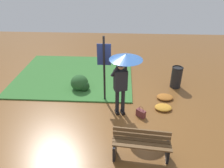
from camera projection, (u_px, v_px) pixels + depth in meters
ground_plane at (124, 114)px, 6.89m from camera, size 18.00×18.00×0.00m
grass_verge at (75, 75)px, 9.26m from camera, size 4.80×4.00×0.05m
person_with_umbrella at (124, 69)px, 6.23m from camera, size 0.96×0.96×2.04m
info_sign_post at (104, 62)px, 6.91m from camera, size 0.44×0.07×2.30m
handbag at (141, 113)px, 6.75m from camera, size 0.31×0.31×0.37m
park_bench at (141, 144)px, 5.22m from camera, size 1.40×0.49×0.75m
trash_bin at (176, 77)px, 8.22m from camera, size 0.42×0.42×0.83m
shrub_cluster at (80, 83)px, 8.10m from camera, size 0.71×0.65×0.58m
leaf_pile_near_person at (163, 107)px, 7.12m from camera, size 0.56×0.45×0.12m
leaf_pile_by_bench at (165, 97)px, 7.66m from camera, size 0.57×0.46×0.13m
leaf_pile_far_path at (119, 70)px, 9.57m from camera, size 0.47×0.37×0.10m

